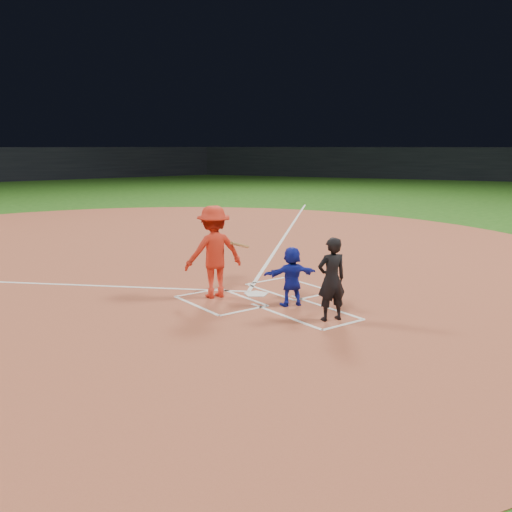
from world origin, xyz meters
TOP-DOWN VIEW (x-y plane):
  - ground at (0.00, 0.00)m, footprint 120.00×120.00m
  - home_plate_dirt at (0.00, 6.00)m, footprint 28.00×28.00m
  - stadium_wall_right at (42.00, 24.00)m, footprint 31.04×52.56m
  - home_plate at (0.00, 0.00)m, footprint 0.60×0.60m
  - catcher at (0.07, -1.16)m, footprint 1.23×0.71m
  - umpire at (0.01, -2.43)m, footprint 0.68×0.53m
  - chalk_markings at (0.00, 5.29)m, footprint 28.35×17.32m
  - batter_at_plate at (-0.88, 0.39)m, footprint 1.70×1.00m

SIDE VIEW (x-z plane):
  - ground at x=0.00m, z-range 0.00..0.00m
  - home_plate_dirt at x=0.00m, z-range 0.00..0.01m
  - chalk_markings at x=0.00m, z-range 0.01..0.02m
  - home_plate at x=0.00m, z-range 0.01..0.03m
  - catcher at x=0.07m, z-range 0.01..1.28m
  - umpire at x=0.01m, z-range 0.01..1.64m
  - batter_at_plate at x=-0.88m, z-range 0.01..2.06m
  - stadium_wall_right at x=42.00m, z-range 0.00..3.20m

